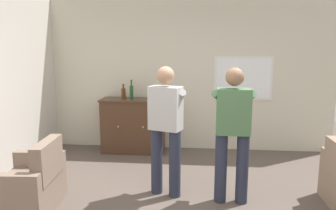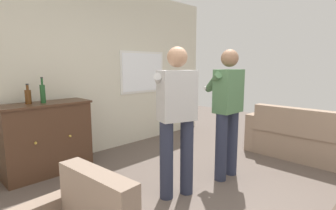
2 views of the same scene
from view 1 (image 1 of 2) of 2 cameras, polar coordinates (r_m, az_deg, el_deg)
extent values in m
cube|color=beige|center=(6.11, 3.98, 5.31)|extent=(5.20, 0.12, 2.80)
cube|color=silver|center=(6.10, 12.96, 4.53)|extent=(1.05, 0.02, 0.79)
cube|color=white|center=(6.09, 12.96, 4.52)|extent=(0.97, 0.03, 0.71)
cube|color=#7F6B5B|center=(4.35, -23.18, -14.02)|extent=(0.68, 0.68, 0.40)
cube|color=#7F6B5B|center=(4.10, -20.26, -8.94)|extent=(0.18, 0.65, 0.45)
cube|color=#7F6B5B|center=(4.00, -25.61, -14.82)|extent=(0.65, 0.16, 0.60)
cube|color=#7F6B5B|center=(4.63, -21.29, -11.04)|extent=(0.65, 0.16, 0.60)
cube|color=#472D1E|center=(6.02, -6.07, -3.71)|extent=(1.12, 0.44, 0.95)
cube|color=#472D1E|center=(5.92, -6.16, 0.91)|extent=(1.16, 0.48, 0.03)
sphere|color=#B79338|center=(5.84, -8.69, -3.74)|extent=(0.04, 0.04, 0.04)
sphere|color=#B79338|center=(5.75, -4.36, -3.88)|extent=(0.04, 0.04, 0.04)
cylinder|color=#593314|center=(5.99, -7.76, 2.01)|extent=(0.08, 0.08, 0.18)
cylinder|color=#593314|center=(5.97, -7.79, 3.18)|extent=(0.03, 0.03, 0.06)
cylinder|color=#262626|center=(5.97, -7.80, 3.56)|extent=(0.04, 0.04, 0.02)
cylinder|color=#1E4C23|center=(5.89, -6.38, 2.19)|extent=(0.07, 0.07, 0.24)
cylinder|color=#1E4C23|center=(5.87, -6.42, 3.78)|extent=(0.03, 0.03, 0.09)
cylinder|color=#262626|center=(5.86, -6.43, 4.28)|extent=(0.03, 0.03, 0.02)
cylinder|color=#282D42|center=(4.36, -1.98, -9.70)|extent=(0.15, 0.15, 0.88)
cylinder|color=#282D42|center=(4.25, 1.20, -10.21)|extent=(0.15, 0.15, 0.88)
cube|color=#B7B7B7|center=(4.11, -0.42, -0.57)|extent=(0.45, 0.34, 0.55)
sphere|color=tan|center=(4.05, -0.43, 5.20)|extent=(0.22, 0.22, 0.22)
cylinder|color=#B7B7B7|center=(4.28, -0.90, 1.37)|extent=(0.41, 0.32, 0.29)
cylinder|color=#B7B7B7|center=(4.19, 1.93, 1.16)|extent=(0.21, 0.44, 0.29)
cube|color=white|center=(4.39, 1.36, 0.47)|extent=(0.15, 0.09, 0.04)
cylinder|color=#282D42|center=(4.17, 9.19, -10.77)|extent=(0.15, 0.15, 0.88)
cylinder|color=#282D42|center=(4.20, 12.80, -10.78)|extent=(0.15, 0.15, 0.88)
cube|color=#4C754C|center=(3.98, 11.35, -1.13)|extent=(0.40, 0.22, 0.55)
sphere|color=#8C664C|center=(3.92, 11.57, 4.82)|extent=(0.22, 0.22, 0.22)
cylinder|color=#4C754C|center=(4.11, 9.61, 0.84)|extent=(0.33, 0.41, 0.29)
cylinder|color=#4C754C|center=(4.13, 12.79, 0.78)|extent=(0.32, 0.41, 0.29)
cube|color=white|center=(4.29, 10.98, 0.04)|extent=(0.15, 0.04, 0.04)
camera|label=2|loc=(3.31, -43.93, -0.25)|focal=28.00mm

